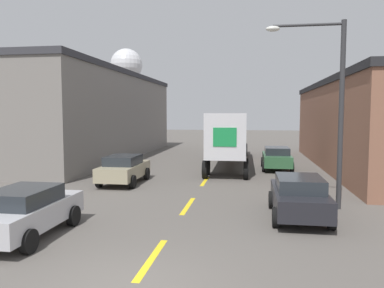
{
  "coord_description": "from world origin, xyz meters",
  "views": [
    {
      "loc": [
        2.55,
        -7.61,
        3.82
      ],
      "look_at": [
        -0.57,
        12.11,
        2.2
      ],
      "focal_mm": 35.0,
      "sensor_mm": 36.0,
      "label": 1
    }
  ],
  "objects": [
    {
      "name": "parked_car_left_far",
      "position": [
        -4.31,
        11.87,
        0.82
      ],
      "size": [
        2.02,
        4.21,
        1.55
      ],
      "color": "tan",
      "rests_on": "ground_plane"
    },
    {
      "name": "parked_car_right_far",
      "position": [
        4.31,
        18.4,
        0.82
      ],
      "size": [
        2.02,
        4.21,
        1.55
      ],
      "color": "#2D5B38",
      "rests_on": "ground_plane"
    },
    {
      "name": "parked_car_left_near",
      "position": [
        -4.31,
        2.8,
        0.82
      ],
      "size": [
        2.02,
        4.21,
        1.55
      ],
      "color": "#B2B2B7",
      "rests_on": "ground_plane"
    },
    {
      "name": "ground_plane",
      "position": [
        0.0,
        0.0,
        0.0
      ],
      "size": [
        160.0,
        160.0,
        0.0
      ],
      "primitive_type": "plane",
      "color": "#56514C"
    },
    {
      "name": "water_tower",
      "position": [
        -19.65,
        57.58,
        12.39
      ],
      "size": [
        5.69,
        5.69,
        15.4
      ],
      "color": "#47474C",
      "rests_on": "ground_plane"
    },
    {
      "name": "warehouse_left",
      "position": [
        -13.05,
        23.57,
        3.69
      ],
      "size": [
        11.48,
        25.19,
        7.38
      ],
      "color": "slate",
      "rests_on": "ground_plane"
    },
    {
      "name": "road_centerline",
      "position": [
        0.0,
        7.44,
        0.0
      ],
      "size": [
        0.2,
        14.37,
        0.01
      ],
      "color": "yellow",
      "rests_on": "ground_plane"
    },
    {
      "name": "semi_truck",
      "position": [
        0.99,
        20.65,
        2.34
      ],
      "size": [
        2.89,
        15.0,
        3.85
      ],
      "rotation": [
        0.0,
        0.0,
        0.02
      ],
      "color": "navy",
      "rests_on": "ground_plane"
    },
    {
      "name": "street_lamp",
      "position": [
        5.65,
        7.92,
        4.41
      ],
      "size": [
        3.08,
        0.32,
        7.44
      ],
      "color": "#2D2D30",
      "rests_on": "ground_plane"
    },
    {
      "name": "parked_car_right_near",
      "position": [
        4.31,
        6.29,
        0.82
      ],
      "size": [
        2.02,
        4.21,
        1.55
      ],
      "color": "black",
      "rests_on": "ground_plane"
    }
  ]
}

